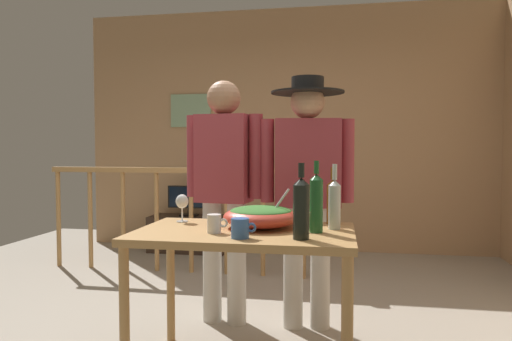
% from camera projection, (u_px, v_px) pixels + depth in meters
% --- Properties ---
extents(ground_plane, '(6.90, 6.90, 0.00)m').
position_uv_depth(ground_plane, '(239.00, 334.00, 3.03)').
color(ground_plane, '#9E9384').
extents(back_wall, '(4.86, 0.10, 2.84)m').
position_uv_depth(back_wall, '(286.00, 130.00, 5.58)').
color(back_wall, tan).
rests_on(back_wall, ground_plane).
extents(framed_picture, '(0.50, 0.03, 0.40)m').
position_uv_depth(framed_picture, '(191.00, 111.00, 5.71)').
color(framed_picture, '#86AB85').
extents(stair_railing, '(2.55, 0.10, 1.06)m').
position_uv_depth(stair_railing, '(211.00, 208.00, 4.49)').
color(stair_railing, '#B2844C').
rests_on(stair_railing, ground_plane).
extents(tv_console, '(0.90, 0.40, 0.41)m').
position_uv_depth(tv_console, '(189.00, 233.00, 5.48)').
color(tv_console, '#38281E').
rests_on(tv_console, ground_plane).
extents(flat_screen_tv, '(0.47, 0.12, 0.35)m').
position_uv_depth(flat_screen_tv, '(188.00, 198.00, 5.43)').
color(flat_screen_tv, black).
rests_on(flat_screen_tv, tv_console).
extents(serving_table, '(1.15, 0.72, 0.77)m').
position_uv_depth(serving_table, '(245.00, 247.00, 2.49)').
color(serving_table, '#B2844C').
rests_on(serving_table, ground_plane).
extents(salad_bowl, '(0.41, 0.41, 0.22)m').
position_uv_depth(salad_bowl, '(261.00, 216.00, 2.57)').
color(salad_bowl, '#CC3D2D').
rests_on(salad_bowl, serving_table).
extents(wine_glass, '(0.08, 0.08, 0.16)m').
position_uv_depth(wine_glass, '(182.00, 203.00, 2.76)').
color(wine_glass, silver).
rests_on(wine_glass, serving_table).
extents(wine_bottle_green, '(0.07, 0.07, 0.37)m').
position_uv_depth(wine_bottle_green, '(316.00, 202.00, 2.42)').
color(wine_bottle_green, '#1E5628').
rests_on(wine_bottle_green, serving_table).
extents(wine_bottle_amber, '(0.07, 0.07, 0.33)m').
position_uv_depth(wine_bottle_amber, '(333.00, 201.00, 2.69)').
color(wine_bottle_amber, brown).
rests_on(wine_bottle_amber, serving_table).
extents(wine_bottle_dark, '(0.08, 0.08, 0.37)m').
position_uv_depth(wine_bottle_dark, '(301.00, 207.00, 2.23)').
color(wine_bottle_dark, black).
rests_on(wine_bottle_dark, serving_table).
extents(wine_bottle_clear, '(0.07, 0.07, 0.35)m').
position_uv_depth(wine_bottle_clear, '(335.00, 203.00, 2.52)').
color(wine_bottle_clear, silver).
rests_on(wine_bottle_clear, serving_table).
extents(mug_white, '(0.11, 0.07, 0.10)m').
position_uv_depth(mug_white, '(215.00, 224.00, 2.40)').
color(mug_white, white).
rests_on(mug_white, serving_table).
extents(mug_blue, '(0.12, 0.09, 0.10)m').
position_uv_depth(mug_blue, '(240.00, 228.00, 2.26)').
color(mug_blue, '#3866B2').
rests_on(mug_blue, serving_table).
extents(person_standing_left, '(0.54, 0.26, 1.66)m').
position_uv_depth(person_standing_left, '(224.00, 181.00, 3.20)').
color(person_standing_left, beige).
rests_on(person_standing_left, ground_plane).
extents(person_standing_right, '(0.61, 0.48, 1.67)m').
position_uv_depth(person_standing_right, '(307.00, 178.00, 3.10)').
color(person_standing_right, beige).
rests_on(person_standing_right, ground_plane).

